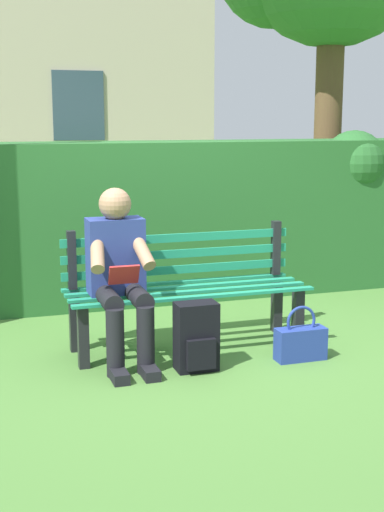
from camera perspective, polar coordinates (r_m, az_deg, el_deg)
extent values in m
plane|color=#477533|center=(5.20, -0.34, -7.34)|extent=(60.00, 60.00, 0.00)
cube|color=black|center=(5.26, 8.45, -4.83)|extent=(0.07, 0.07, 0.43)
cube|color=black|center=(4.80, -8.68, -6.41)|extent=(0.07, 0.07, 0.43)
cube|color=black|center=(5.58, 6.78, -3.87)|extent=(0.07, 0.07, 0.43)
cube|color=black|center=(5.14, -9.36, -5.23)|extent=(0.07, 0.07, 0.43)
cube|color=#1E8460|center=(5.30, -1.12, -2.11)|extent=(1.73, 0.06, 0.02)
cube|color=#1E8460|center=(5.16, -0.61, -2.48)|extent=(1.73, 0.06, 0.02)
cube|color=#1E8460|center=(5.01, -0.08, -2.87)|extent=(1.73, 0.06, 0.02)
cube|color=#1E8460|center=(4.87, 0.49, -3.29)|extent=(1.73, 0.06, 0.02)
cube|color=black|center=(5.52, 6.71, 0.66)|extent=(0.06, 0.06, 0.42)
cube|color=black|center=(5.08, -9.58, -0.33)|extent=(0.06, 0.06, 0.42)
cube|color=#1E8460|center=(5.27, -1.09, -1.08)|extent=(1.73, 0.02, 0.06)
cube|color=#1E8460|center=(5.25, -1.09, 0.19)|extent=(1.73, 0.02, 0.06)
cube|color=#1E8460|center=(5.23, -1.10, 1.47)|extent=(1.73, 0.02, 0.06)
cube|color=navy|center=(4.92, -6.13, 0.01)|extent=(0.38, 0.22, 0.52)
sphere|color=#A57A5B|center=(4.84, -6.17, 4.15)|extent=(0.22, 0.22, 0.22)
cylinder|color=black|center=(4.79, -4.38, -3.19)|extent=(0.13, 0.42, 0.13)
cylinder|color=black|center=(4.75, -6.73, -3.36)|extent=(0.13, 0.42, 0.13)
cylinder|color=black|center=(4.66, -3.72, -6.69)|extent=(0.12, 0.12, 0.45)
cylinder|color=black|center=(4.62, -6.14, -6.90)|extent=(0.12, 0.12, 0.45)
cube|color=black|center=(4.65, -3.44, -9.18)|extent=(0.10, 0.24, 0.07)
cube|color=black|center=(4.61, -5.88, -9.42)|extent=(0.10, 0.24, 0.07)
cylinder|color=#A57A5B|center=(4.81, -4.05, 0.53)|extent=(0.14, 0.32, 0.26)
cylinder|color=#A57A5B|center=(4.74, -7.57, 0.33)|extent=(0.14, 0.32, 0.26)
cube|color=#B22626|center=(4.68, -5.45, -1.50)|extent=(0.20, 0.07, 0.13)
cube|color=#265B28|center=(6.57, -0.78, 2.92)|extent=(5.70, 0.68, 1.43)
sphere|color=#265B28|center=(7.13, 12.81, 7.31)|extent=(0.61, 0.61, 0.61)
sphere|color=#265B28|center=(6.32, -13.47, 6.21)|extent=(0.55, 0.55, 0.55)
cylinder|color=brown|center=(8.41, 10.76, 9.51)|extent=(0.31, 0.31, 2.90)
cube|color=#334756|center=(12.92, -9.06, 11.77)|extent=(0.90, 0.04, 1.20)
cube|color=black|center=(4.71, 0.34, -6.43)|extent=(0.27, 0.17, 0.45)
cube|color=black|center=(4.64, 0.75, -7.87)|extent=(0.19, 0.04, 0.20)
cylinder|color=black|center=(4.82, 0.90, -5.75)|extent=(0.04, 0.04, 0.27)
cylinder|color=black|center=(4.77, -0.98, -5.92)|extent=(0.04, 0.04, 0.27)
cube|color=navy|center=(4.98, 8.66, -6.96)|extent=(0.35, 0.13, 0.22)
torus|color=navy|center=(4.94, 8.71, -5.16)|extent=(0.22, 0.02, 0.22)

